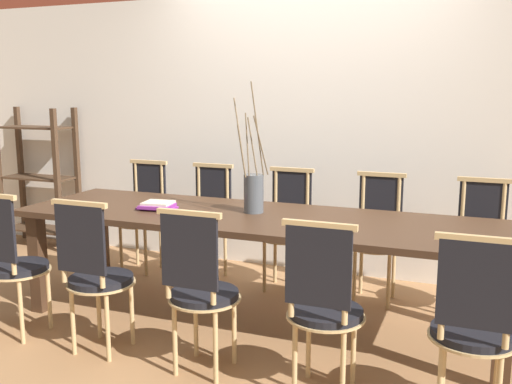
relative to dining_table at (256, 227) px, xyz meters
name	(u,v)px	position (x,y,z in m)	size (l,w,h in m)	color
ground_plane	(256,323)	(0.00, 0.00, -0.64)	(16.00, 16.00, 0.00)	#9E7047
wall_rear	(313,78)	(0.00, 1.25, 0.96)	(12.00, 0.06, 3.20)	silver
dining_table	(256,227)	(0.00, 0.00, 0.00)	(3.14, 0.90, 0.72)	#422B1C
chair_near_leftend	(11,260)	(-1.31, -0.73, -0.15)	(0.39, 0.39, 0.92)	black
chair_near_left	(95,271)	(-0.69, -0.73, -0.15)	(0.39, 0.39, 0.92)	black
chair_near_center	(200,286)	(-0.03, -0.73, -0.15)	(0.39, 0.39, 0.92)	black
chair_near_right	(323,303)	(0.64, -0.73, -0.15)	(0.39, 0.39, 0.92)	black
chair_near_rightend	(473,324)	(1.32, -0.73, -0.15)	(0.39, 0.39, 0.92)	black
chair_far_leftend	(143,212)	(-1.31, 0.73, -0.15)	(0.39, 0.39, 0.92)	black
chair_far_left	(208,218)	(-0.71, 0.73, -0.15)	(0.39, 0.39, 0.92)	black
chair_far_center	(287,225)	(-0.04, 0.73, -0.15)	(0.39, 0.39, 0.92)	black
chair_far_right	(377,233)	(0.65, 0.73, -0.15)	(0.39, 0.39, 0.92)	black
chair_far_rightend	(480,243)	(1.34, 0.73, -0.15)	(0.39, 0.39, 0.92)	black
vase_centerpiece	(254,192)	(-0.05, 0.07, 0.22)	(0.23, 0.20, 0.84)	#4C5156
book_stack	(157,206)	(-0.68, -0.07, 0.10)	(0.25, 0.21, 0.05)	#842D8C
shelving_rack	(38,178)	(-2.66, 1.01, 0.02)	(0.74, 0.33, 1.34)	#422D1E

